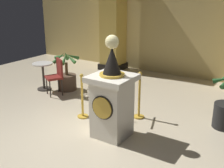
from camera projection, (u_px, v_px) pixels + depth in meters
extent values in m
plane|color=beige|center=(81.00, 140.00, 5.24)|extent=(12.00, 12.00, 0.00)
cube|color=tan|center=(183.00, 14.00, 8.68)|extent=(12.00, 0.16, 3.91)
cube|color=silver|center=(112.00, 109.00, 5.24)|extent=(0.61, 0.61, 1.09)
cube|color=silver|center=(112.00, 78.00, 5.06)|extent=(0.76, 0.76, 0.10)
cylinder|color=gold|center=(102.00, 108.00, 4.95)|extent=(0.40, 0.03, 0.40)
cylinder|color=black|center=(102.00, 108.00, 4.96)|extent=(0.44, 0.01, 0.44)
cylinder|color=gold|center=(112.00, 74.00, 5.03)|extent=(0.46, 0.46, 0.04)
cone|color=black|center=(112.00, 60.00, 4.95)|extent=(0.34, 0.34, 0.48)
cylinder|color=gold|center=(112.00, 47.00, 4.88)|extent=(0.03, 0.03, 0.06)
sphere|color=beige|center=(112.00, 42.00, 4.85)|extent=(0.25, 0.25, 0.25)
cylinder|color=gold|center=(139.00, 117.00, 6.17)|extent=(0.24, 0.24, 0.03)
cylinder|color=gold|center=(139.00, 97.00, 6.02)|extent=(0.05, 0.05, 0.96)
sphere|color=gold|center=(140.00, 74.00, 5.86)|extent=(0.08, 0.08, 0.08)
cylinder|color=gold|center=(83.00, 116.00, 6.19)|extent=(0.24, 0.24, 0.03)
cylinder|color=gold|center=(82.00, 98.00, 6.05)|extent=(0.05, 0.05, 0.91)
sphere|color=gold|center=(81.00, 76.00, 5.89)|extent=(0.08, 0.08, 0.08)
cylinder|color=#141947|center=(125.00, 83.00, 5.93)|extent=(0.36, 0.55, 0.21)
cylinder|color=#141947|center=(96.00, 83.00, 5.94)|extent=(0.36, 0.55, 0.21)
sphere|color=#141947|center=(111.00, 87.00, 5.96)|extent=(0.04, 0.04, 0.04)
cube|color=black|center=(113.00, 66.00, 9.98)|extent=(0.78, 0.78, 0.20)
cube|color=gold|center=(113.00, 15.00, 9.42)|extent=(0.68, 0.68, 3.75)
cylinder|color=#4C3828|center=(67.00, 82.00, 7.84)|extent=(0.51, 0.51, 0.43)
cylinder|color=brown|center=(66.00, 69.00, 7.72)|extent=(0.08, 0.08, 0.35)
cone|color=#387533|center=(71.00, 58.00, 7.49)|extent=(0.40, 0.16, 0.27)
cone|color=#387533|center=(73.00, 56.00, 7.70)|extent=(0.23, 0.39, 0.28)
cone|color=#387533|center=(66.00, 56.00, 7.80)|extent=(0.28, 0.33, 0.35)
cone|color=#387533|center=(60.00, 56.00, 7.71)|extent=(0.40, 0.10, 0.21)
cone|color=#387533|center=(59.00, 58.00, 7.53)|extent=(0.25, 0.36, 0.34)
cone|color=#387533|center=(64.00, 59.00, 7.43)|extent=(0.25, 0.36, 0.33)
cone|color=#265928|center=(221.00, 80.00, 5.47)|extent=(0.35, 0.18, 0.20)
cylinder|color=#332D28|center=(44.00, 89.00, 7.92)|extent=(0.39, 0.39, 0.03)
cylinder|color=#332D28|center=(43.00, 77.00, 7.81)|extent=(0.06, 0.06, 0.74)
cylinder|color=silver|center=(42.00, 64.00, 7.69)|extent=(0.55, 0.55, 0.03)
cylinder|color=black|center=(47.00, 86.00, 7.52)|extent=(0.03, 0.03, 0.45)
cylinder|color=black|center=(50.00, 89.00, 7.25)|extent=(0.03, 0.03, 0.45)
cylinder|color=black|center=(58.00, 84.00, 7.66)|extent=(0.03, 0.03, 0.45)
cylinder|color=black|center=(62.00, 87.00, 7.39)|extent=(0.03, 0.03, 0.45)
cube|color=maroon|center=(54.00, 77.00, 7.37)|extent=(0.54, 0.54, 0.06)
cube|color=maroon|center=(60.00, 67.00, 7.36)|extent=(0.37, 0.24, 0.45)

